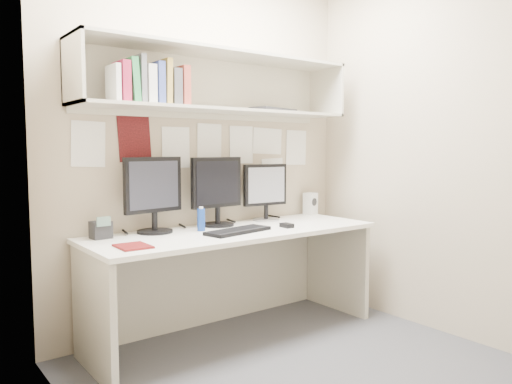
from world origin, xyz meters
TOP-DOWN VIEW (x-y plane):
  - floor at (0.00, 0.00)m, footprint 2.40×2.00m
  - wall_back at (0.00, 1.00)m, footprint 2.40×0.02m
  - wall_front at (0.00, -1.00)m, footprint 2.40×0.02m
  - wall_left at (-1.20, 0.00)m, footprint 0.02×2.00m
  - wall_right at (1.20, 0.00)m, footprint 0.02×2.00m
  - desk at (0.00, 0.65)m, footprint 2.00×0.70m
  - overhead_hutch at (0.00, 0.86)m, footprint 2.00×0.38m
  - pinned_papers at (0.00, 0.99)m, footprint 1.92×0.01m
  - monitor_left at (-0.48, 0.87)m, footprint 0.42×0.23m
  - monitor_center at (-0.00, 0.87)m, footprint 0.42×0.23m
  - monitor_right at (0.43, 0.87)m, footprint 0.37×0.20m
  - keyboard at (-0.05, 0.54)m, footprint 0.49×0.25m
  - mouse at (0.34, 0.51)m, footprint 0.07×0.10m
  - speaker at (0.94, 0.91)m, footprint 0.11×0.11m
  - blue_bottle at (-0.20, 0.74)m, footprint 0.05×0.05m
  - maroon_notebook at (-0.79, 0.50)m, footprint 0.17×0.21m
  - desk_phone at (-0.83, 0.87)m, footprint 0.12×0.11m
  - book_stack at (-0.55, 0.76)m, footprint 0.48×0.18m
  - hutch_tray at (0.47, 0.83)m, footprint 0.44×0.26m

SIDE VIEW (x-z plane):
  - floor at x=0.00m, z-range -0.01..0.01m
  - desk at x=0.00m, z-range 0.00..0.73m
  - maroon_notebook at x=-0.79m, z-range 0.73..0.74m
  - keyboard at x=-0.05m, z-range 0.73..0.75m
  - mouse at x=0.34m, z-range 0.73..0.76m
  - desk_phone at x=-0.83m, z-range 0.72..0.85m
  - blue_bottle at x=-0.20m, z-range 0.73..0.89m
  - speaker at x=0.94m, z-range 0.73..0.91m
  - monitor_right at x=0.43m, z-range 0.75..1.18m
  - monitor_center at x=0.00m, z-range 0.75..1.23m
  - monitor_left at x=-0.48m, z-range 0.75..1.24m
  - pinned_papers at x=0.00m, z-range 1.01..1.49m
  - wall_back at x=0.00m, z-range 0.00..2.60m
  - wall_front at x=0.00m, z-range 0.00..2.60m
  - wall_left at x=-1.20m, z-range 0.00..2.60m
  - wall_right at x=1.20m, z-range 0.00..2.60m
  - hutch_tray at x=0.47m, z-range 1.54..1.57m
  - book_stack at x=-0.55m, z-range 1.52..1.81m
  - overhead_hutch at x=0.00m, z-range 1.52..1.92m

